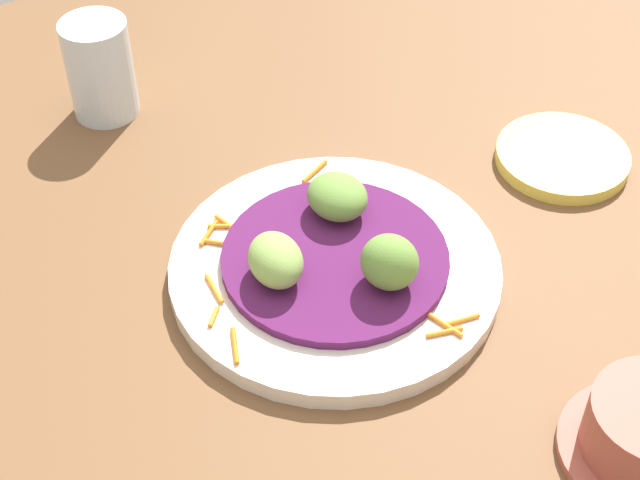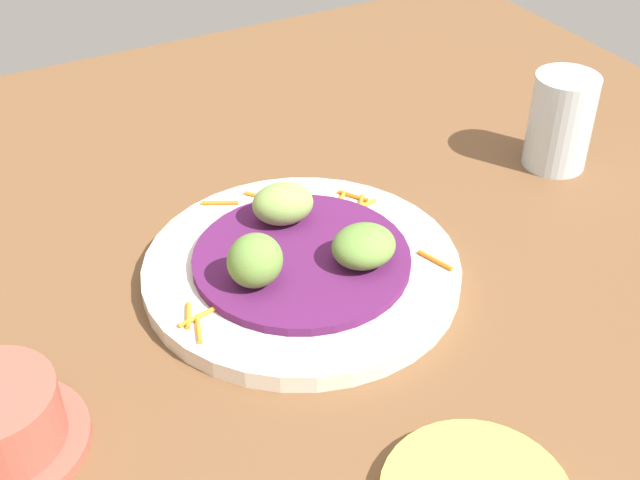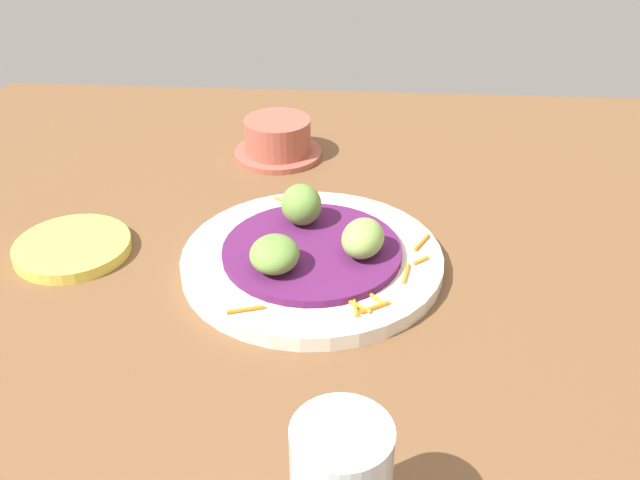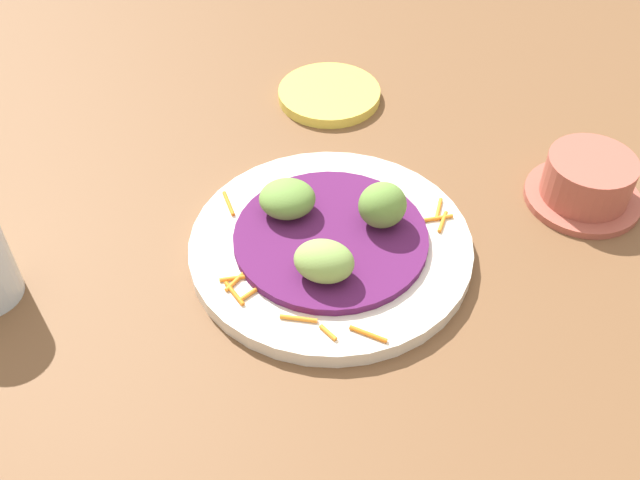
{
  "view_description": "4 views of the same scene",
  "coord_description": "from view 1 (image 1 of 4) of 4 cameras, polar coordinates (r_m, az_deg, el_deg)",
  "views": [
    {
      "loc": [
        35.7,
        46.59,
        59.86
      ],
      "look_at": [
        2.03,
        1.17,
        5.32
      ],
      "focal_mm": 54.25,
      "sensor_mm": 36.0,
      "label": 1
    },
    {
      "loc": [
        -48.98,
        27.85,
        47.79
      ],
      "look_at": [
        0.45,
        1.36,
        6.28
      ],
      "focal_mm": 46.96,
      "sensor_mm": 36.0,
      "label": 2
    },
    {
      "loc": [
        6.72,
        -59.52,
        44.41
      ],
      "look_at": [
        2.29,
        3.63,
        4.68
      ],
      "focal_mm": 40.13,
      "sensor_mm": 36.0,
      "label": 3
    },
    {
      "loc": [
        51.28,
        0.02,
        53.88
      ],
      "look_at": [
        2.47,
        1.52,
        4.65
      ],
      "focal_mm": 41.32,
      "sensor_mm": 36.0,
      "label": 4
    }
  ],
  "objects": [
    {
      "name": "table_surface",
      "position": [
        0.83,
        0.64,
        -1.11
      ],
      "size": [
        110.0,
        110.0,
        2.0
      ],
      "primitive_type": "cube",
      "color": "brown",
      "rests_on": "ground"
    },
    {
      "name": "guac_scoop_center",
      "position": [
        0.75,
        4.34,
        -1.2
      ],
      "size": [
        5.59,
        5.78,
        4.48
      ],
      "primitive_type": "ellipsoid",
      "rotation": [
        0.0,
        0.0,
        0.31
      ],
      "color": "olive",
      "rests_on": "cabbage_bed"
    },
    {
      "name": "guac_scoop_right",
      "position": [
        0.81,
        1.03,
        2.59
      ],
      "size": [
        4.92,
        5.5,
        3.34
      ],
      "primitive_type": "ellipsoid",
      "rotation": [
        0.0,
        0.0,
        1.57
      ],
      "color": "olive",
      "rests_on": "cabbage_bed"
    },
    {
      "name": "main_plate",
      "position": [
        0.8,
        0.88,
        -1.71
      ],
      "size": [
        27.34,
        27.34,
        1.61
      ],
      "primitive_type": "cylinder",
      "color": "silver",
      "rests_on": "table_surface"
    },
    {
      "name": "water_glass",
      "position": [
        0.97,
        -12.85,
        9.83
      ],
      "size": [
        6.49,
        6.49,
        9.96
      ],
      "primitive_type": "cylinder",
      "color": "silver",
      "rests_on": "table_surface"
    },
    {
      "name": "cabbage_bed",
      "position": [
        0.79,
        0.89,
        -1.09
      ],
      "size": [
        18.7,
        18.7,
        0.83
      ],
      "primitive_type": "cylinder",
      "color": "#51194C",
      "rests_on": "main_plate"
    },
    {
      "name": "carrot_garnish",
      "position": [
        0.78,
        -1.64,
        -1.79
      ],
      "size": [
        19.59,
        23.1,
        0.4
      ],
      "color": "orange",
      "rests_on": "main_plate"
    },
    {
      "name": "guac_scoop_left",
      "position": [
        0.76,
        -2.63,
        -1.19
      ],
      "size": [
        5.51,
        6.39,
        3.7
      ],
      "primitive_type": "ellipsoid",
      "rotation": [
        0.0,
        0.0,
        6.02
      ],
      "color": "#84A851",
      "rests_on": "cabbage_bed"
    },
    {
      "name": "side_plate_small",
      "position": [
        0.94,
        14.1,
        4.78
      ],
      "size": [
        12.45,
        12.45,
        1.27
      ],
      "primitive_type": "cylinder",
      "color": "#E0CC4C",
      "rests_on": "table_surface"
    }
  ]
}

